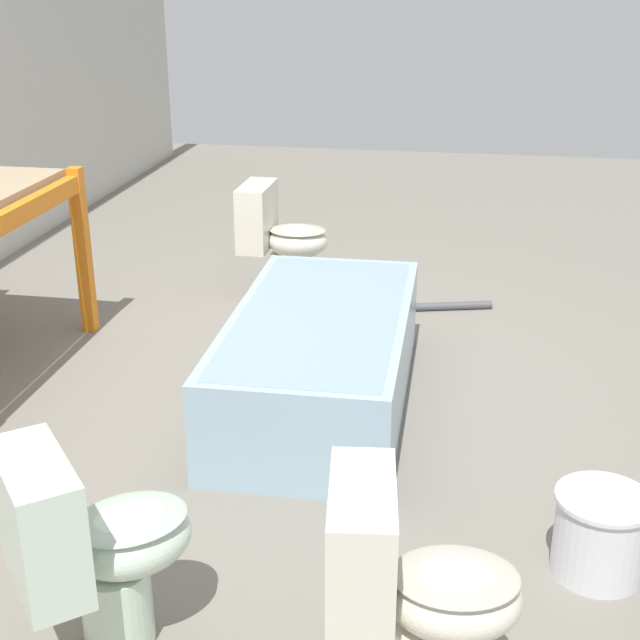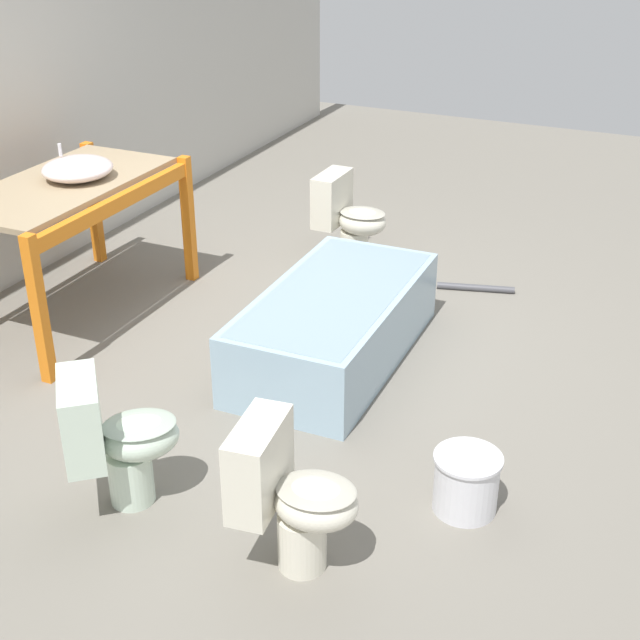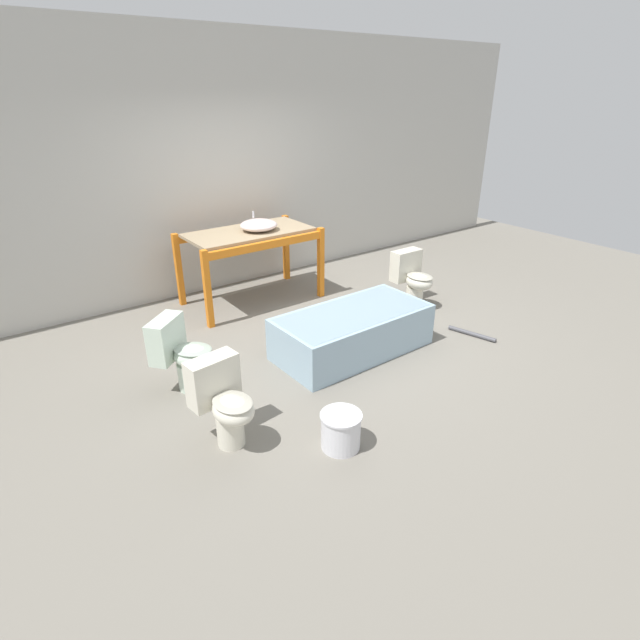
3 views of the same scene
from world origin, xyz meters
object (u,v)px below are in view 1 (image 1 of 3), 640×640
toilet_near (91,544)px  toilet_extra (410,589)px  toilet_far (279,237)px  bucket_white (600,532)px  bathtub_main (320,352)px

toilet_near → toilet_extra: bearing=-132.2°
toilet_far → toilet_extra: same height
bucket_white → bathtub_main: bearing=46.9°
toilet_near → bathtub_main: bearing=-52.2°
bathtub_main → toilet_far: (1.39, 0.50, 0.11)m
toilet_extra → bucket_white: 0.91m
toilet_extra → bucket_white: bearing=-48.3°
bathtub_main → toilet_far: bearing=19.0°
bathtub_main → bucket_white: (-1.06, -1.13, -0.10)m
bathtub_main → toilet_far: toilet_far is taller
bathtub_main → toilet_near: 1.73m
toilet_near → toilet_far: (3.08, 0.13, 0.00)m
toilet_near → bucket_white: toilet_near is taller
toilet_far → bucket_white: 2.95m
bathtub_main → toilet_far: 1.48m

